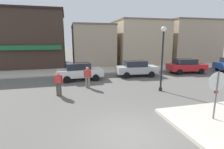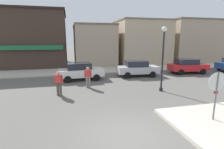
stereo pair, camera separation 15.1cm
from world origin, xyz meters
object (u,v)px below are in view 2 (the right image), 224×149
at_px(lamp_post, 163,49).
at_px(pedestrian_crossing_near, 59,83).
at_px(parked_car_second, 137,68).
at_px(pedestrian_crossing_far, 88,77).
at_px(parked_car_nearest, 81,71).
at_px(parked_car_third, 188,66).
at_px(stop_sign, 216,90).

xyz_separation_m(lamp_post, pedestrian_crossing_near, (-7.01, 0.69, -2.09)).
bearing_deg(parked_car_second, pedestrian_crossing_far, -149.47).
relative_size(parked_car_nearest, pedestrian_crossing_far, 2.55).
height_order(parked_car_second, parked_car_third, same).
distance_m(lamp_post, pedestrian_crossing_near, 7.34).
bearing_deg(parked_car_nearest, pedestrian_crossing_near, -111.60).
bearing_deg(lamp_post, parked_car_nearest, 137.47).
height_order(pedestrian_crossing_near, pedestrian_crossing_far, same).
xyz_separation_m(stop_sign, lamp_post, (0.18, 4.90, 1.44)).
bearing_deg(pedestrian_crossing_far, parked_car_second, 30.53).
height_order(parked_car_second, pedestrian_crossing_far, pedestrian_crossing_far).
distance_m(parked_car_third, pedestrian_crossing_near, 13.93).
relative_size(pedestrian_crossing_near, pedestrian_crossing_far, 1.00).
relative_size(stop_sign, lamp_post, 0.51).
bearing_deg(pedestrian_crossing_near, stop_sign, -39.35).
bearing_deg(parked_car_nearest, pedestrian_crossing_far, -82.16).
bearing_deg(parked_car_third, lamp_post, -138.76).
relative_size(parked_car_nearest, parked_car_third, 0.99).
distance_m(stop_sign, pedestrian_crossing_near, 8.85).
distance_m(parked_car_second, pedestrian_crossing_near, 8.54).
distance_m(pedestrian_crossing_near, pedestrian_crossing_far, 2.50).
bearing_deg(parked_car_nearest, stop_sign, -62.24).
xyz_separation_m(stop_sign, parked_car_third, (6.30, 10.26, -0.71)).
xyz_separation_m(lamp_post, parked_car_nearest, (-5.34, 4.90, -2.15)).
relative_size(stop_sign, parked_car_nearest, 0.56).
height_order(stop_sign, pedestrian_crossing_near, stop_sign).
relative_size(stop_sign, pedestrian_crossing_far, 1.43).
relative_size(parked_car_third, pedestrian_crossing_far, 2.57).
xyz_separation_m(parked_car_third, pedestrian_crossing_far, (-11.07, -3.24, 0.06)).
relative_size(stop_sign, pedestrian_crossing_near, 1.43).
distance_m(lamp_post, parked_car_nearest, 7.56).
distance_m(parked_car_nearest, parked_car_third, 11.46).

